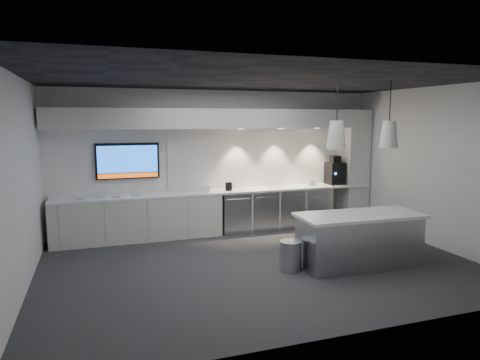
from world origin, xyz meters
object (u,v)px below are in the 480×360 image
object	(u,v)px
wall_tv	(128,161)
bin	(291,256)
island	(359,239)
coffee_machine	(335,173)

from	to	relation	value
wall_tv	bin	size ratio (longest dim) A/B	2.62
island	bin	size ratio (longest dim) A/B	4.33
island	wall_tv	bearing A→B (deg)	140.89
island	bin	distance (m)	1.19
wall_tv	coffee_machine	distance (m)	4.64
bin	coffee_machine	world-z (taller)	coffee_machine
wall_tv	bin	xyz separation A→B (m)	(2.27, -2.85, -1.32)
island	coffee_machine	size ratio (longest dim) A/B	3.15
bin	island	bearing A→B (deg)	-6.97
island	bin	bearing A→B (deg)	175.07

